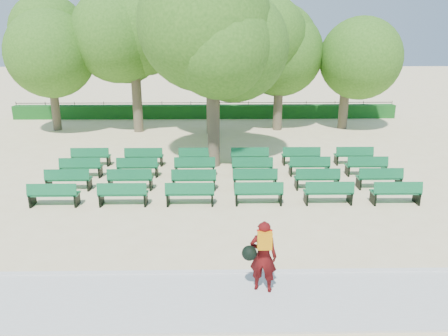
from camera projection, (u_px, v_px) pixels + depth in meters
ground at (197, 188)px, 16.68m from camera, size 120.00×120.00×0.00m
paving at (183, 301)px, 9.62m from camera, size 30.00×2.20×0.06m
curb at (186, 273)px, 10.71m from camera, size 30.00×0.12×0.10m
hedge at (205, 112)px, 29.90m from camera, size 26.00×0.70×0.90m
fence at (206, 117)px, 30.42m from camera, size 26.00×0.10×1.02m
tree_line at (204, 131)px, 26.22m from camera, size 21.80×6.80×7.04m
bench_array at (224, 180)px, 17.30m from camera, size 1.70×0.65×1.05m
tree_among at (213, 47)px, 17.93m from camera, size 5.41×5.41×7.55m
person at (262, 255)px, 9.74m from camera, size 0.84×0.56×1.70m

